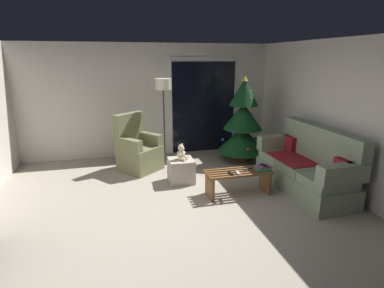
% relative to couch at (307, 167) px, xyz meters
% --- Properties ---
extents(ground_plane, '(7.00, 7.00, 0.00)m').
position_rel_couch_xyz_m(ground_plane, '(-2.32, -0.35, -0.40)').
color(ground_plane, '#9E9384').
extents(wall_back, '(5.72, 0.12, 2.50)m').
position_rel_couch_xyz_m(wall_back, '(-2.32, 2.71, 0.85)').
color(wall_back, silver).
rests_on(wall_back, ground).
extents(wall_right, '(0.12, 6.00, 2.50)m').
position_rel_couch_xyz_m(wall_right, '(0.54, -0.35, 0.85)').
color(wall_right, silver).
rests_on(wall_right, ground).
extents(patio_door_frame, '(1.60, 0.02, 2.20)m').
position_rel_couch_xyz_m(patio_door_frame, '(-1.06, 2.64, 0.70)').
color(patio_door_frame, silver).
rests_on(patio_door_frame, ground).
extents(patio_door_glass, '(1.50, 0.02, 2.10)m').
position_rel_couch_xyz_m(patio_door_glass, '(-1.06, 2.62, 0.65)').
color(patio_door_glass, black).
rests_on(patio_door_glass, ground).
extents(couch, '(0.83, 1.96, 1.08)m').
position_rel_couch_xyz_m(couch, '(0.00, 0.00, 0.00)').
color(couch, gray).
rests_on(couch, ground).
extents(coffee_table, '(1.10, 0.40, 0.41)m').
position_rel_couch_xyz_m(coffee_table, '(-1.19, 0.10, -0.13)').
color(coffee_table, brown).
rests_on(coffee_table, ground).
extents(remote_black, '(0.05, 0.16, 0.02)m').
position_rel_couch_xyz_m(remote_black, '(-1.37, 0.02, 0.02)').
color(remote_black, black).
rests_on(remote_black, coffee_table).
extents(remote_silver, '(0.06, 0.16, 0.02)m').
position_rel_couch_xyz_m(remote_silver, '(-1.25, 0.01, 0.02)').
color(remote_silver, '#ADADB2').
rests_on(remote_silver, coffee_table).
extents(remote_graphite, '(0.16, 0.11, 0.02)m').
position_rel_couch_xyz_m(remote_graphite, '(-1.03, 0.14, 0.02)').
color(remote_graphite, '#333338').
rests_on(remote_graphite, coffee_table).
extents(book_stack, '(0.27, 0.20, 0.09)m').
position_rel_couch_xyz_m(book_stack, '(-0.80, 0.02, 0.05)').
color(book_stack, '#337042').
rests_on(book_stack, coffee_table).
extents(cell_phone, '(0.09, 0.15, 0.01)m').
position_rel_couch_xyz_m(cell_phone, '(-0.79, 0.04, 0.10)').
color(cell_phone, black).
rests_on(cell_phone, book_stack).
extents(christmas_tree, '(1.04, 1.04, 1.84)m').
position_rel_couch_xyz_m(christmas_tree, '(-0.47, 1.67, 0.42)').
color(christmas_tree, '#4C1E19').
rests_on(christmas_tree, ground).
extents(armchair, '(0.96, 0.96, 1.13)m').
position_rel_couch_xyz_m(armchair, '(-2.69, 1.69, 0.00)').
color(armchair, olive).
rests_on(armchair, ground).
extents(floor_lamp, '(0.32, 0.32, 1.78)m').
position_rel_couch_xyz_m(floor_lamp, '(-2.11, 1.95, 1.11)').
color(floor_lamp, '#2D2D30').
rests_on(floor_lamp, ground).
extents(ottoman, '(0.44, 0.44, 0.43)m').
position_rel_couch_xyz_m(ottoman, '(-1.99, 0.85, -0.18)').
color(ottoman, '#B2A893').
rests_on(ottoman, ground).
extents(teddy_bear_cream, '(0.22, 0.21, 0.29)m').
position_rel_couch_xyz_m(teddy_bear_cream, '(-1.99, 0.84, 0.15)').
color(teddy_bear_cream, beige).
rests_on(teddy_bear_cream, ottoman).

